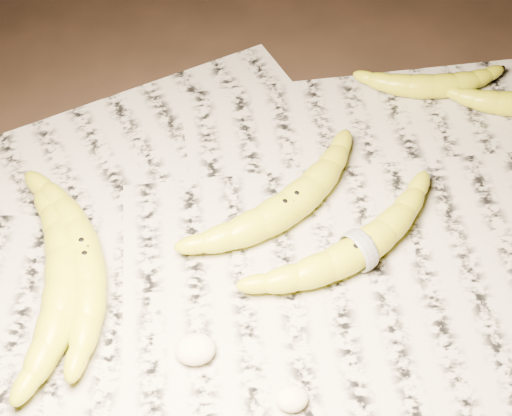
{
  "coord_description": "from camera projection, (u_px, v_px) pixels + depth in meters",
  "views": [
    {
      "loc": [
        -0.05,
        -0.42,
        0.65
      ],
      "look_at": [
        0.0,
        0.05,
        0.05
      ],
      "focal_mm": 50.0,
      "sensor_mm": 36.0,
      "label": 1
    }
  ],
  "objects": [
    {
      "name": "ground",
      "position": [
        258.0,
        269.0,
        0.78
      ],
      "size": [
        3.0,
        3.0,
        0.0
      ],
      "primitive_type": "plane",
      "color": "black",
      "rests_on": "ground"
    },
    {
      "name": "newspaper_patch",
      "position": [
        275.0,
        262.0,
        0.78
      ],
      "size": [
        0.9,
        0.7,
        0.01
      ],
      "primitive_type": "cube",
      "color": "#ADA794",
      "rests_on": "ground"
    },
    {
      "name": "banana_left_a",
      "position": [
        83.0,
        255.0,
        0.75
      ],
      "size": [
        0.11,
        0.24,
        0.04
      ],
      "primitive_type": null,
      "rotation": [
        0.0,
        0.0,
        1.79
      ],
      "color": "yellow",
      "rests_on": "newspaper_patch"
    },
    {
      "name": "banana_left_b",
      "position": [
        63.0,
        283.0,
        0.73
      ],
      "size": [
        0.07,
        0.22,
        0.04
      ],
      "primitive_type": null,
      "rotation": [
        0.0,
        0.0,
        1.54
      ],
      "color": "yellow",
      "rests_on": "newspaper_patch"
    },
    {
      "name": "banana_center",
      "position": [
        289.0,
        204.0,
        0.8
      ],
      "size": [
        0.22,
        0.18,
        0.04
      ],
      "primitive_type": null,
      "rotation": [
        0.0,
        0.0,
        0.6
      ],
      "color": "yellow",
      "rests_on": "newspaper_patch"
    },
    {
      "name": "banana_taped",
      "position": [
        359.0,
        248.0,
        0.76
      ],
      "size": [
        0.23,
        0.16,
        0.04
      ],
      "primitive_type": null,
      "rotation": [
        0.0,
        0.0,
        0.5
      ],
      "color": "yellow",
      "rests_on": "newspaper_patch"
    },
    {
      "name": "banana_upper_a",
      "position": [
        433.0,
        84.0,
        0.92
      ],
      "size": [
        0.17,
        0.06,
        0.03
      ],
      "primitive_type": null,
      "rotation": [
        0.0,
        0.0,
        -0.07
      ],
      "color": "yellow",
      "rests_on": "newspaper_patch"
    },
    {
      "name": "measuring_tape",
      "position": [
        359.0,
        248.0,
        0.76
      ],
      "size": [
        0.03,
        0.04,
        0.05
      ],
      "primitive_type": "torus",
      "rotation": [
        0.0,
        1.57,
        0.5
      ],
      "color": "white",
      "rests_on": "newspaper_patch"
    },
    {
      "name": "flesh_chunk_a",
      "position": [
        195.0,
        347.0,
        0.7
      ],
      "size": [
        0.04,
        0.03,
        0.02
      ],
      "primitive_type": "ellipsoid",
      "color": "beige",
      "rests_on": "newspaper_patch"
    },
    {
      "name": "flesh_chunk_c",
      "position": [
        292.0,
        397.0,
        0.67
      ],
      "size": [
        0.03,
        0.03,
        0.02
      ],
      "primitive_type": "ellipsoid",
      "color": "beige",
      "rests_on": "newspaper_patch"
    }
  ]
}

